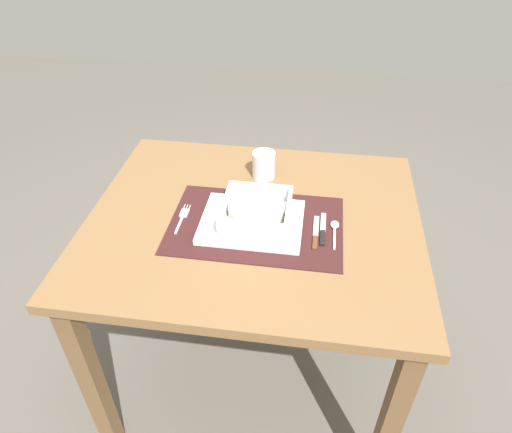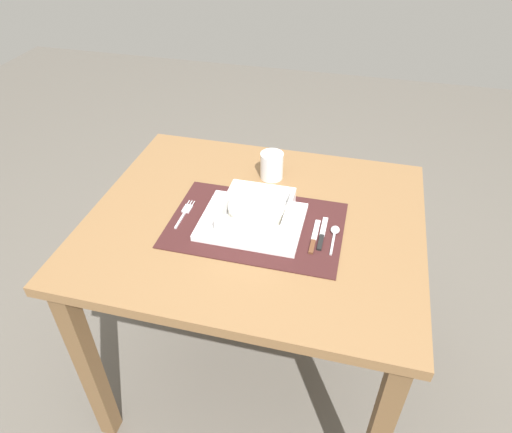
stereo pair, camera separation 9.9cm
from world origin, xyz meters
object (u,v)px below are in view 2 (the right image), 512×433
porridge_bowl (257,212)px  drinking_glass (271,167)px  bread_knife (314,238)px  fork (185,212)px  dining_table (255,245)px  spoon (335,233)px  butter_knife (322,235)px

porridge_bowl → drinking_glass: drinking_glass is taller
porridge_bowl → bread_knife: 0.17m
fork → drinking_glass: (0.19, 0.24, 0.03)m
dining_table → drinking_glass: (-0.00, 0.21, 0.14)m
spoon → drinking_glass: 0.32m
butter_knife → drinking_glass: size_ratio=1.66×
spoon → bread_knife: bearing=-150.1°
fork → bread_knife: 0.37m
fork → drinking_glass: 0.31m
porridge_bowl → fork: size_ratio=1.40×
drinking_glass → bread_knife: bearing=-56.6°
dining_table → spoon: (0.22, -0.02, 0.11)m
fork → spoon: spoon is taller
drinking_glass → spoon: bearing=-45.8°
porridge_bowl → fork: porridge_bowl is taller
fork → drinking_glass: drinking_glass is taller
porridge_bowl → dining_table: bearing=114.9°
fork → bread_knife: size_ratio=0.94×
porridge_bowl → butter_knife: bearing=-3.0°
spoon → drinking_glass: drinking_glass is taller
porridge_bowl → bread_knife: porridge_bowl is taller
fork → butter_knife: bearing=1.2°
bread_knife → porridge_bowl: bearing=167.9°
bread_knife → drinking_glass: drinking_glass is taller
butter_knife → dining_table: bearing=172.1°
bread_knife → dining_table: bearing=160.8°
dining_table → butter_knife: butter_knife is taller
fork → butter_knife: (0.38, -0.01, 0.00)m
fork → butter_knife: 0.38m
porridge_bowl → butter_knife: porridge_bowl is taller
bread_knife → drinking_glass: size_ratio=1.63×
fork → spoon: bearing=3.3°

